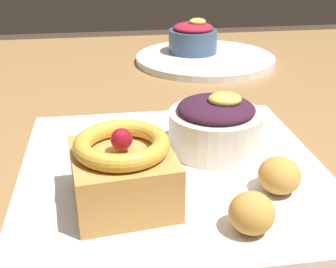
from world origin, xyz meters
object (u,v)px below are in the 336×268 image
at_px(cake_slice, 123,170).
at_px(fritter_front, 252,213).
at_px(back_ramekin, 193,38).
at_px(front_plate, 171,173).
at_px(fritter_middle, 279,175).
at_px(berry_ramekin, 215,125).
at_px(back_plate, 205,59).

bearing_deg(cake_slice, fritter_front, -30.01).
xyz_separation_m(fritter_front, back_ramekin, (0.06, 0.55, 0.01)).
height_order(front_plate, fritter_middle, fritter_middle).
bearing_deg(front_plate, cake_slice, -132.63).
xyz_separation_m(berry_ramekin, fritter_front, (-0.01, -0.14, -0.01)).
distance_m(berry_ramekin, back_ramekin, 0.41).
bearing_deg(berry_ramekin, fritter_front, -92.60).
bearing_deg(back_plate, front_plate, -107.43).
relative_size(front_plate, berry_ramekin, 3.04).
bearing_deg(fritter_middle, cake_slice, 178.62).
bearing_deg(fritter_middle, berry_ramekin, 111.79).
bearing_deg(back_plate, berry_ramekin, -101.39).
distance_m(front_plate, back_plate, 0.43).
height_order(cake_slice, back_ramekin, cake_slice).
bearing_deg(fritter_front, cake_slice, 149.99).
relative_size(cake_slice, back_plate, 0.38).
relative_size(cake_slice, fritter_front, 2.64).
bearing_deg(back_ramekin, cake_slice, -108.01).
xyz_separation_m(cake_slice, back_plate, (0.18, 0.47, -0.04)).
xyz_separation_m(cake_slice, back_ramekin, (0.16, 0.49, -0.00)).
height_order(berry_ramekin, fritter_front, berry_ramekin).
bearing_deg(back_plate, fritter_front, -99.00).
height_order(cake_slice, fritter_front, cake_slice).
relative_size(front_plate, back_ramekin, 3.28).
bearing_deg(cake_slice, back_ramekin, 71.99).
relative_size(cake_slice, back_ramekin, 1.06).
relative_size(fritter_middle, back_ramekin, 0.43).
relative_size(cake_slice, berry_ramekin, 0.98).
distance_m(fritter_middle, back_ramekin, 0.50).
bearing_deg(fritter_front, fritter_middle, 50.51).
height_order(fritter_front, back_ramekin, back_ramekin).
bearing_deg(fritter_middle, fritter_front, -129.49).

